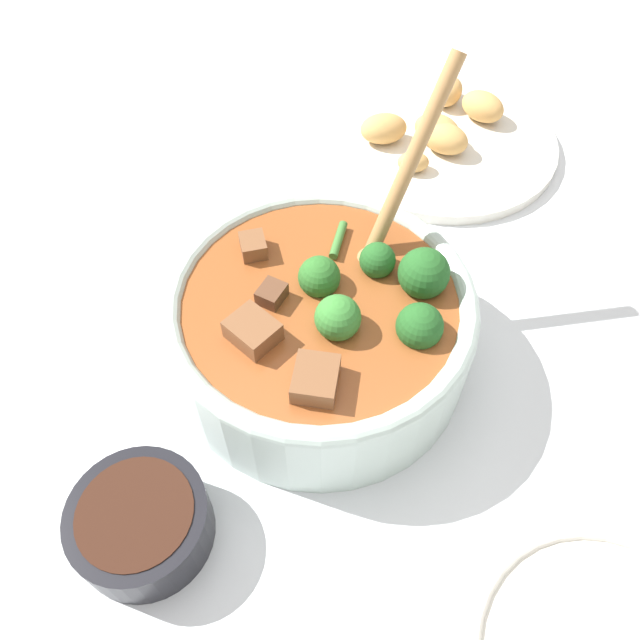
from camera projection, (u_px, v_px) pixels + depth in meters
ground_plane at (320, 357)px, 0.53m from camera, size 4.00×4.00×0.00m
stew_bowl at (322, 323)px, 0.49m from camera, size 0.28×0.24×0.21m
condiment_bowl at (141, 522)px, 0.42m from camera, size 0.10×0.10×0.04m
food_plate at (440, 136)px, 0.69m from camera, size 0.25×0.25×0.04m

